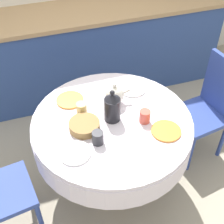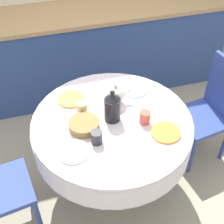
{
  "view_description": "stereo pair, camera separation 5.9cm",
  "coord_description": "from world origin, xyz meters",
  "views": [
    {
      "loc": [
        -0.49,
        -1.48,
        2.26
      ],
      "look_at": [
        0.0,
        0.0,
        0.82
      ],
      "focal_mm": 50.0,
      "sensor_mm": 36.0,
      "label": 1
    },
    {
      "loc": [
        -0.44,
        -1.5,
        2.26
      ],
      "look_at": [
        0.0,
        0.0,
        0.82
      ],
      "focal_mm": 50.0,
      "sensor_mm": 36.0,
      "label": 2
    }
  ],
  "objects": [
    {
      "name": "bread_basket",
      "position": [
        -0.2,
        -0.02,
        0.77
      ],
      "size": [
        0.21,
        0.21,
        0.06
      ],
      "primitive_type": "cylinder",
      "color": "olive",
      "rests_on": "dining_table"
    },
    {
      "name": "plate_near_right",
      "position": [
        0.31,
        -0.22,
        0.75
      ],
      "size": [
        0.2,
        0.2,
        0.01
      ],
      "primitive_type": "cylinder",
      "color": "orange",
      "rests_on": "dining_table"
    },
    {
      "name": "plate_far_left",
      "position": [
        -0.23,
        0.3,
        0.75
      ],
      "size": [
        0.2,
        0.2,
        0.01
      ],
      "primitive_type": "cylinder",
      "color": "orange",
      "rests_on": "dining_table"
    },
    {
      "name": "cup_far_left",
      "position": [
        -0.18,
        0.13,
        0.79
      ],
      "size": [
        0.07,
        0.07,
        0.09
      ],
      "primitive_type": "cylinder",
      "color": "#DBB766",
      "rests_on": "dining_table"
    },
    {
      "name": "kitchen_counter",
      "position": [
        0.0,
        1.36,
        0.47
      ],
      "size": [
        3.24,
        0.64,
        0.94
      ],
      "color": "#2D4784",
      "rests_on": "ground_plane"
    },
    {
      "name": "chair_left",
      "position": [
        0.91,
        0.14,
        0.51
      ],
      "size": [
        0.46,
        0.46,
        0.94
      ],
      "rotation": [
        0.0,
        0.0,
        -4.56
      ],
      "color": "#2D428E",
      "rests_on": "ground_plane"
    },
    {
      "name": "cup_far_right",
      "position": [
        0.08,
        0.21,
        0.79
      ],
      "size": [
        0.07,
        0.07,
        0.09
      ],
      "primitive_type": "cylinder",
      "color": "#5BA39E",
      "rests_on": "dining_table"
    },
    {
      "name": "plate_near_left",
      "position": [
        -0.32,
        -0.21,
        0.75
      ],
      "size": [
        0.2,
        0.2,
        0.01
      ],
      "primitive_type": "cylinder",
      "color": "white",
      "rests_on": "dining_table"
    },
    {
      "name": "cup_near_right",
      "position": [
        0.21,
        -0.08,
        0.79
      ],
      "size": [
        0.07,
        0.07,
        0.09
      ],
      "primitive_type": "cylinder",
      "color": "#CC4C3D",
      "rests_on": "dining_table"
    },
    {
      "name": "dining_table",
      "position": [
        0.0,
        0.0,
        0.61
      ],
      "size": [
        1.14,
        1.14,
        0.74
      ],
      "color": "brown",
      "rests_on": "ground_plane"
    },
    {
      "name": "plate_far_right",
      "position": [
        0.26,
        0.28,
        0.75
      ],
      "size": [
        0.2,
        0.2,
        0.01
      ],
      "primitive_type": "cylinder",
      "color": "white",
      "rests_on": "dining_table"
    },
    {
      "name": "teapot",
      "position": [
        0.08,
        0.17,
        0.82
      ],
      "size": [
        0.19,
        0.14,
        0.18
      ],
      "color": "silver",
      "rests_on": "dining_table"
    },
    {
      "name": "cup_near_left",
      "position": [
        -0.15,
        -0.17,
        0.79
      ],
      "size": [
        0.07,
        0.07,
        0.09
      ],
      "primitive_type": "cylinder",
      "color": "#28282D",
      "rests_on": "dining_table"
    },
    {
      "name": "coffee_carafe",
      "position": [
        0.01,
        0.02,
        0.85
      ],
      "size": [
        0.11,
        0.11,
        0.25
      ],
      "color": "black",
      "rests_on": "dining_table"
    },
    {
      "name": "ground_plane",
      "position": [
        0.0,
        0.0,
        0.0
      ],
      "size": [
        12.0,
        12.0,
        0.0
      ],
      "primitive_type": "plane",
      "color": "#9E937F"
    }
  ]
}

